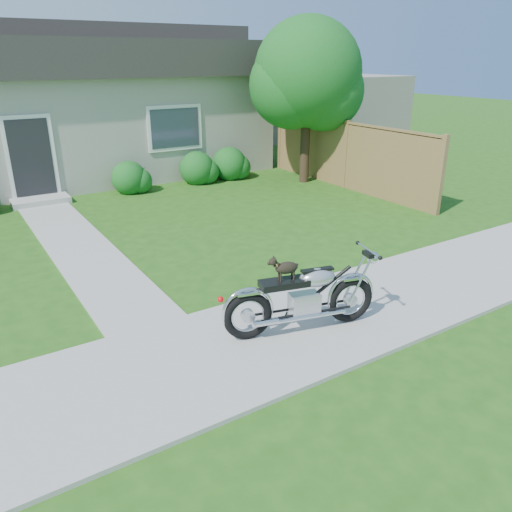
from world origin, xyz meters
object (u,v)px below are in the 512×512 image
at_px(house, 59,104).
at_px(fence, 346,155).
at_px(tree_far, 302,84).
at_px(tree_near, 312,78).
at_px(potted_plant_right, 140,179).
at_px(motorcycle_with_dog, 304,296).

relative_size(house, fence, 1.90).
bearing_deg(tree_far, tree_near, -121.75).
xyz_separation_m(house, fence, (6.30, -6.24, -1.22)).
relative_size(potted_plant_right, motorcycle_with_dog, 0.31).
distance_m(tree_near, potted_plant_right, 5.64).
height_order(fence, tree_near, tree_near).
bearing_deg(fence, tree_near, 111.83).
bearing_deg(house, fence, -44.74).
distance_m(fence, tree_far, 4.17).
bearing_deg(tree_near, motorcycle_with_dog, -128.62).
xyz_separation_m(tree_near, tree_far, (1.56, 2.52, -0.31)).
bearing_deg(motorcycle_with_dog, tree_near, 65.81).
bearing_deg(fence, motorcycle_with_dog, -135.70).
distance_m(house, fence, 8.96).
distance_m(house, potted_plant_right, 4.07).
xyz_separation_m(house, tree_far, (7.42, -2.62, 0.50)).
bearing_deg(motorcycle_with_dog, house, 105.69).
relative_size(house, motorcycle_with_dog, 5.77).
distance_m(potted_plant_right, motorcycle_with_dog, 8.74).
relative_size(fence, motorcycle_with_dog, 3.03).
height_order(house, motorcycle_with_dog, house).
bearing_deg(tree_far, house, 160.57).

